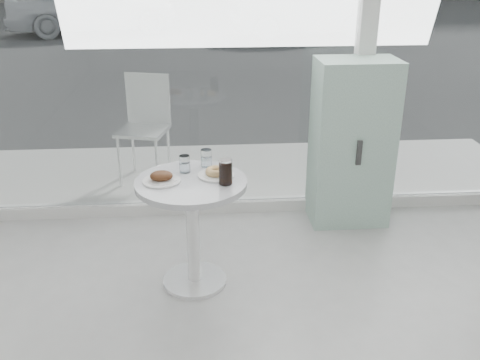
{
  "coord_description": "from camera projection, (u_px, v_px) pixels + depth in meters",
  "views": [
    {
      "loc": [
        -0.42,
        -1.25,
        2.12
      ],
      "look_at": [
        -0.2,
        1.7,
        0.85
      ],
      "focal_mm": 40.0,
      "sensor_mm": 36.0,
      "label": 1
    }
  ],
  "objects": [
    {
      "name": "storefront",
      "position": [
        263.0,
        9.0,
        4.09
      ],
      "size": [
        5.0,
        0.14,
        3.0
      ],
      "color": "white",
      "rests_on": "ground"
    },
    {
      "name": "main_table",
      "position": [
        192.0,
        211.0,
        3.5
      ],
      "size": [
        0.72,
        0.72,
        0.77
      ],
      "color": "white",
      "rests_on": "ground"
    },
    {
      "name": "patio_deck",
      "position": [
        244.0,
        173.0,
        5.48
      ],
      "size": [
        5.6,
        1.6,
        0.05
      ],
      "primitive_type": "cube",
      "color": "silver",
      "rests_on": "ground"
    },
    {
      "name": "street",
      "position": [
        212.0,
        24.0,
        16.67
      ],
      "size": [
        40.0,
        24.0,
        0.0
      ],
      "primitive_type": "cube",
      "color": "#383838",
      "rests_on": "ground"
    },
    {
      "name": "mint_cabinet",
      "position": [
        352.0,
        143.0,
        4.34
      ],
      "size": [
        0.63,
        0.44,
        1.36
      ],
      "rotation": [
        0.0,
        0.0,
        0.01
      ],
      "color": "#83A798",
      "rests_on": "ground"
    },
    {
      "name": "patio_chair",
      "position": [
        145.0,
        121.0,
        5.11
      ],
      "size": [
        0.53,
        0.53,
        1.01
      ],
      "rotation": [
        0.0,
        0.0,
        -0.25
      ],
      "color": "white",
      "rests_on": "patio_deck"
    },
    {
      "name": "car_white",
      "position": [
        92.0,
        4.0,
        14.56
      ],
      "size": [
        4.82,
        2.88,
        1.54
      ],
      "primitive_type": "imported",
      "rotation": [
        0.0,
        0.0,
        1.82
      ],
      "color": "white",
      "rests_on": "street"
    },
    {
      "name": "car_silver",
      "position": [
        305.0,
        11.0,
        14.09
      ],
      "size": [
        4.14,
        1.88,
        1.32
      ],
      "primitive_type": "imported",
      "rotation": [
        0.0,
        0.0,
        1.7
      ],
      "color": "#999CA0",
      "rests_on": "street"
    },
    {
      "name": "plate_fritter",
      "position": [
        162.0,
        178.0,
        3.39
      ],
      "size": [
        0.24,
        0.24,
        0.07
      ],
      "color": "silver",
      "rests_on": "main_table"
    },
    {
      "name": "plate_donut",
      "position": [
        216.0,
        173.0,
        3.48
      ],
      "size": [
        0.24,
        0.24,
        0.06
      ],
      "color": "silver",
      "rests_on": "main_table"
    },
    {
      "name": "water_tumbler_a",
      "position": [
        185.0,
        165.0,
        3.53
      ],
      "size": [
        0.07,
        0.07,
        0.11
      ],
      "color": "white",
      "rests_on": "main_table"
    },
    {
      "name": "water_tumbler_b",
      "position": [
        206.0,
        159.0,
        3.62
      ],
      "size": [
        0.07,
        0.07,
        0.12
      ],
      "color": "white",
      "rests_on": "main_table"
    },
    {
      "name": "cola_glass",
      "position": [
        226.0,
        172.0,
        3.34
      ],
      "size": [
        0.09,
        0.09,
        0.16
      ],
      "color": "white",
      "rests_on": "main_table"
    }
  ]
}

